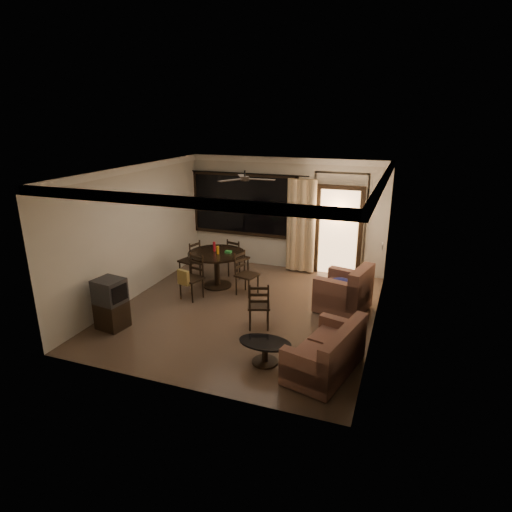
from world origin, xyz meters
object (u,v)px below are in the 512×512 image
at_px(coffee_table, 265,349).
at_px(tv_cabinet, 111,304).
at_px(dining_chair_east, 247,282).
at_px(dining_chair_south, 191,285).
at_px(sofa, 328,354).
at_px(side_chair, 259,314).
at_px(dining_chair_west, 190,267).
at_px(dining_table, 217,260).
at_px(dining_chair_north, 238,265).
at_px(armchair, 346,293).

bearing_deg(coffee_table, tv_cabinet, 176.83).
relative_size(dining_chair_east, coffee_table, 1.11).
relative_size(dining_chair_south, sofa, 0.60).
bearing_deg(side_chair, sofa, 125.54).
bearing_deg(tv_cabinet, dining_chair_east, 60.35).
xyz_separation_m(dining_chair_west, dining_chair_east, (1.62, -0.43, 0.00)).
height_order(dining_table, dining_chair_north, dining_table).
height_order(dining_table, sofa, dining_table).
bearing_deg(dining_chair_south, sofa, -13.37).
bearing_deg(tv_cabinet, dining_table, 77.01).
xyz_separation_m(dining_chair_east, tv_cabinet, (-1.78, -2.29, 0.20)).
height_order(dining_table, dining_chair_south, dining_table).
xyz_separation_m(dining_chair_east, side_chair, (0.77, -1.35, -0.01)).
xyz_separation_m(sofa, side_chair, (-1.48, 1.03, -0.04)).
bearing_deg(dining_chair_south, dining_chair_west, 134.30).
relative_size(coffee_table, side_chair, 0.93).
bearing_deg(dining_chair_east, sofa, -121.66).
relative_size(dining_table, armchair, 1.17).
relative_size(dining_table, dining_chair_east, 1.36).
relative_size(dining_table, coffee_table, 1.52).
relative_size(dining_chair_south, tv_cabinet, 1.00).
xyz_separation_m(dining_chair_east, sofa, (2.25, -2.38, 0.03)).
distance_m(dining_table, coffee_table, 3.41).
xyz_separation_m(dining_chair_south, tv_cabinet, (-0.75, -1.68, 0.17)).
height_order(dining_chair_west, armchair, armchair).
height_order(dining_chair_south, sofa, dining_chair_south).
height_order(dining_chair_west, sofa, dining_chair_west).
bearing_deg(dining_table, dining_chair_east, -14.98).
bearing_deg(dining_chair_south, dining_chair_east, 45.70).
height_order(armchair, side_chair, armchair).
xyz_separation_m(dining_chair_west, armchair, (3.78, -0.52, 0.10)).
height_order(tv_cabinet, side_chair, tv_cabinet).
relative_size(dining_chair_west, tv_cabinet, 1.00).
bearing_deg(dining_chair_east, dining_chair_north, 46.76).
xyz_separation_m(dining_table, armchair, (2.97, -0.30, -0.25)).
bearing_deg(dining_chair_east, armchair, -77.36).
bearing_deg(armchair, tv_cabinet, -137.81).
height_order(coffee_table, side_chair, side_chair).
bearing_deg(armchair, side_chair, -124.79).
relative_size(dining_table, dining_chair_north, 1.36).
xyz_separation_m(dining_chair_east, dining_chair_south, (-1.03, -0.61, 0.02)).
bearing_deg(tv_cabinet, dining_chair_west, 94.80).
height_order(dining_chair_south, tv_cabinet, tv_cabinet).
xyz_separation_m(dining_chair_south, armchair, (3.19, 0.53, 0.08)).
relative_size(dining_table, dining_chair_south, 1.36).
xyz_separation_m(sofa, armchair, (-0.09, 2.29, 0.08)).
bearing_deg(dining_chair_east, dining_chair_south, 135.70).
distance_m(tv_cabinet, coffee_table, 3.06).
bearing_deg(dining_table, sofa, -40.30).
bearing_deg(sofa, coffee_table, -161.28).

